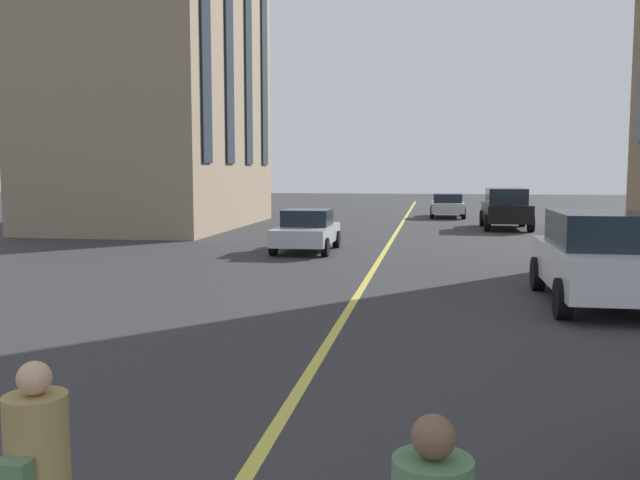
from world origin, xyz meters
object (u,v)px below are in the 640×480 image
at_px(car_white_oncoming, 598,257).
at_px(car_silver_near, 307,230).
at_px(car_black_parked_b, 506,208).
at_px(car_silver_parked_a, 447,205).

relative_size(car_white_oncoming, car_silver_near, 1.21).
distance_m(car_silver_near, car_black_parked_b, 12.74).
height_order(car_white_oncoming, car_silver_parked_a, car_white_oncoming).
xyz_separation_m(car_white_oncoming, car_silver_parked_a, (26.01, 2.53, -0.27)).
height_order(car_white_oncoming, car_silver_near, car_white_oncoming).
xyz_separation_m(car_silver_near, car_black_parked_b, (10.29, -7.50, 0.27)).
xyz_separation_m(car_silver_near, car_silver_parked_a, (17.82, -4.97, 0.00)).
bearing_deg(car_silver_parked_a, car_silver_near, 164.42).
bearing_deg(car_white_oncoming, car_silver_parked_a, 5.55).
relative_size(car_silver_near, car_silver_parked_a, 0.89).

